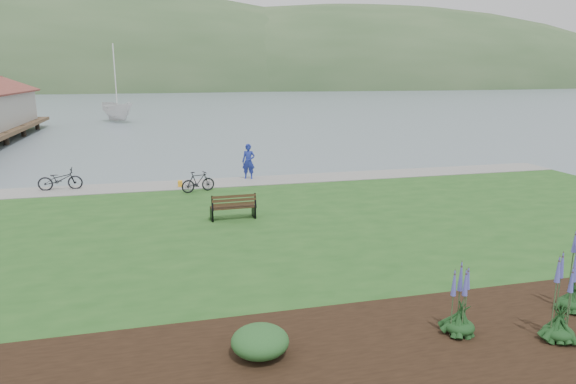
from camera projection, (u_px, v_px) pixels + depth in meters
name	position (u px, v px, depth m)	size (l,w,h in m)	color
ground	(287.00, 228.00, 19.48)	(600.00, 600.00, 0.00)	slate
lawn	(301.00, 239.00, 17.55)	(34.00, 20.00, 0.40)	#214F1B
shoreline_path	(253.00, 181.00, 25.89)	(34.00, 2.20, 0.03)	gray
garden_bed	(537.00, 330.00, 10.87)	(24.00, 4.40, 0.04)	black
far_hillside	(224.00, 89.00, 184.68)	(580.00, 80.00, 38.00)	#35532E
park_bench	(233.00, 206.00, 19.05)	(1.68, 0.72, 1.02)	black
person	(248.00, 159.00, 26.19)	(0.78, 0.53, 2.14)	navy
bicycle_a	(60.00, 179.00, 23.83)	(1.96, 0.68, 1.03)	black
bicycle_b	(198.00, 182.00, 23.49)	(1.59, 0.46, 0.96)	black
sailboat	(118.00, 122.00, 61.49)	(10.97, 11.17, 28.92)	silver
pannier	(180.00, 184.00, 24.56)	(0.18, 0.29, 0.31)	orange
echium_0	(562.00, 301.00, 10.27)	(0.62, 0.62, 2.11)	#123315
echium_1	(576.00, 272.00, 11.57)	(0.62, 0.62, 2.39)	#123315
echium_4	(461.00, 303.00, 10.55)	(0.62, 0.62, 1.75)	#123315
shrub_0	(260.00, 341.00, 9.84)	(1.12, 1.12, 0.56)	#1E4C21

